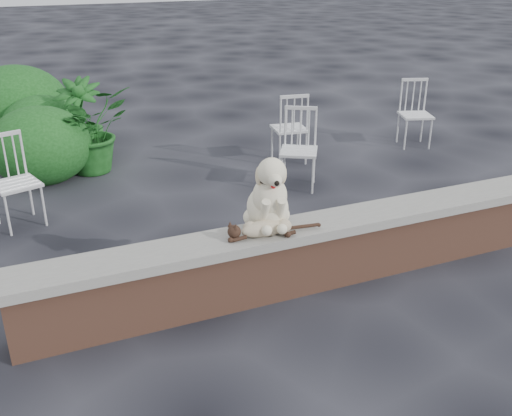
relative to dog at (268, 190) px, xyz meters
name	(u,v)px	position (x,y,z in m)	size (l,w,h in m)	color
ground	(372,270)	(0.99, -0.08, -0.89)	(60.00, 60.00, 0.00)	black
brick_wall	(375,245)	(0.99, -0.08, -0.64)	(6.00, 0.30, 0.50)	brown
capstone	(377,215)	(0.99, -0.08, -0.35)	(6.20, 0.40, 0.08)	slate
dog	(268,190)	(0.00, 0.00, 0.00)	(0.41, 0.54, 0.63)	beige
cat	(266,227)	(-0.08, -0.15, -0.24)	(0.89, 0.21, 0.15)	tan
chair_a	(16,182)	(-1.82, 2.13, -0.42)	(0.56, 0.56, 0.94)	white
chair_b	(299,150)	(1.27, 1.95, -0.42)	(0.56, 0.56, 0.94)	white
chair_d	(416,114)	(3.55, 2.75, -0.42)	(0.56, 0.56, 0.94)	white
chair_c	(289,127)	(1.59, 2.85, -0.42)	(0.56, 0.56, 0.94)	white
potted_plant_a	(91,130)	(-0.87, 3.50, -0.36)	(0.97, 0.84, 1.07)	#113D11
potted_plant_b	(79,121)	(-0.95, 3.94, -0.34)	(0.62, 0.62, 1.11)	#113D11
shrubbery	(28,120)	(-1.56, 4.55, -0.42)	(1.56, 3.04, 1.18)	#113D11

